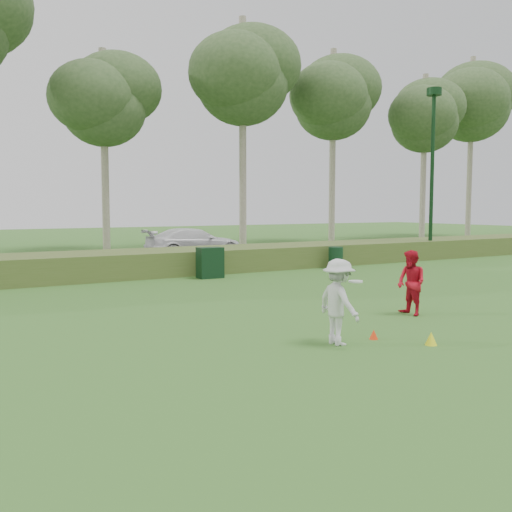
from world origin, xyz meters
TOP-DOWN VIEW (x-y plane):
  - ground at (0.00, 0.00)m, footprint 120.00×120.00m
  - reed_strip at (0.00, 12.00)m, footprint 80.00×3.00m
  - park_road at (0.00, 17.00)m, footprint 80.00×6.00m
  - lamp_post at (14.00, 11.00)m, footprint 0.70×0.70m
  - tree_4 at (2.00, 24.50)m, footprint 6.24×6.24m
  - tree_5 at (10.00, 22.50)m, footprint 7.28×7.28m
  - tree_6 at (18.00, 23.80)m, footprint 7.02×7.02m
  - tree_7 at (26.00, 22.80)m, footprint 6.50×6.50m
  - tree_8 at (33.00, 24.20)m, footprint 8.06×8.06m
  - player_white at (-0.76, -0.29)m, footprint 0.84×1.04m
  - player_red at (2.54, 1.11)m, footprint 0.64×0.79m
  - cone_orange at (0.10, -0.30)m, footprint 0.17×0.17m
  - cone_yellow at (0.70, -1.20)m, footprint 0.22×0.22m
  - utility_cabinet at (1.53, 9.82)m, footprint 0.90×0.58m
  - trash_bin at (7.36, 9.97)m, footprint 0.60×0.60m
  - car_right at (4.36, 17.39)m, footprint 5.03×2.32m

SIDE VIEW (x-z plane):
  - ground at x=0.00m, z-range 0.00..0.00m
  - park_road at x=0.00m, z-range 0.00..0.06m
  - cone_orange at x=0.10m, z-range 0.00..0.19m
  - cone_yellow at x=0.70m, z-range 0.00..0.25m
  - trash_bin at x=7.36m, z-range 0.00..0.90m
  - reed_strip at x=0.00m, z-range 0.00..0.90m
  - utility_cabinet at x=1.53m, z-range 0.00..1.10m
  - player_red at x=2.54m, z-range 0.00..1.54m
  - car_right at x=4.36m, z-range 0.06..1.48m
  - player_white at x=-0.76m, z-range 0.00..1.60m
  - lamp_post at x=14.00m, z-range 1.51..9.68m
  - tree_4 at x=2.00m, z-range 2.84..14.34m
  - tree_7 at x=26.00m, z-range 3.09..15.59m
  - tree_6 at x=18.00m, z-range 3.35..16.85m
  - tree_5 at x=10.00m, z-range 3.47..17.47m
  - tree_8 at x=33.00m, z-range 3.73..18.73m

